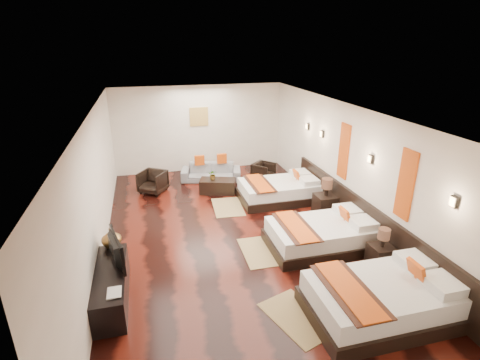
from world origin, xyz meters
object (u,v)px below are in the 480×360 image
object	(u,v)px
tv	(112,250)
bed_near	(384,298)
sofa	(211,172)
nightstand_b	(325,203)
bed_far	(280,190)
figurine	(111,238)
coffee_table	(218,186)
armchair_left	(153,182)
table_plant	(213,175)
armchair_right	(264,171)
book	(107,294)
bed_mid	(322,235)
nightstand_a	(381,254)
tv_console	(112,286)

from	to	relation	value
tv	bed_near	bearing A→B (deg)	-126.39
sofa	nightstand_b	bearing A→B (deg)	-41.28
bed_far	figurine	world-z (taller)	figurine
coffee_table	armchair_left	bearing A→B (deg)	164.35
bed_far	figurine	distance (m)	4.85
bed_near	table_plant	size ratio (longest dim) A/B	8.34
armchair_right	table_plant	distance (m)	1.84
armchair_left	table_plant	size ratio (longest dim) A/B	2.48
book	bed_far	bearing A→B (deg)	42.36
bed_mid	book	xyz separation A→B (m)	(-4.20, -1.28, 0.28)
bed_mid	bed_near	bearing A→B (deg)	-89.95
nightstand_b	coffee_table	size ratio (longest dim) A/B	0.99
coffee_table	nightstand_a	bearing A→B (deg)	-62.80
book	sofa	world-z (taller)	book
nightstand_b	nightstand_a	bearing A→B (deg)	-90.00
nightstand_a	table_plant	xyz separation A→B (m)	(-2.41, 4.52, 0.25)
sofa	coffee_table	world-z (taller)	sofa
sofa	nightstand_a	bearing A→B (deg)	-54.42
bed_mid	table_plant	size ratio (longest dim) A/B	7.83
nightstand_b	tv	bearing A→B (deg)	-159.89
bed_near	nightstand_a	xyz separation A→B (m)	(0.75, 1.16, -0.01)
figurine	bed_mid	bearing A→B (deg)	-2.11
bed_near	bed_far	xyz separation A→B (m)	(-0.00, 4.70, -0.03)
sofa	armchair_right	world-z (taller)	armchair_right
tv	sofa	bearing A→B (deg)	-41.75
bed_mid	tv_console	bearing A→B (deg)	-170.87
tv_console	figurine	distance (m)	0.95
bed_near	bed_mid	distance (m)	2.15
bed_near	tv_console	bearing A→B (deg)	160.67
book	bed_mid	bearing A→B (deg)	16.90
tv_console	sofa	size ratio (longest dim) A/B	0.99
nightstand_b	tv_console	world-z (taller)	nightstand_b
nightstand_b	table_plant	bearing A→B (deg)	137.67
bed_mid	coffee_table	bearing A→B (deg)	113.96
nightstand_a	tv	xyz separation A→B (m)	(-4.89, 0.53, 0.53)
bed_near	armchair_left	bearing A→B (deg)	118.62
figurine	table_plant	size ratio (longest dim) A/B	1.34
bed_far	tv_console	size ratio (longest dim) A/B	1.19
tv	table_plant	bearing A→B (deg)	-46.05
tv	armchair_right	size ratio (longest dim) A/B	1.53
bed_near	tv_console	xyz separation A→B (m)	(-4.20, 1.47, -0.03)
tv_console	armchair_right	xyz separation A→B (m)	(4.25, 4.81, 0.00)
figurine	table_plant	distance (m)	4.23
tv_console	book	bearing A→B (deg)	-90.00
nightstand_a	bed_near	bearing A→B (deg)	-122.62
figurine	armchair_left	bearing A→B (deg)	77.40
bed_near	nightstand_a	size ratio (longest dim) A/B	2.81
armchair_right	nightstand_b	bearing A→B (deg)	-117.70
nightstand_a	figurine	distance (m)	5.09
tv_console	coffee_table	world-z (taller)	tv_console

